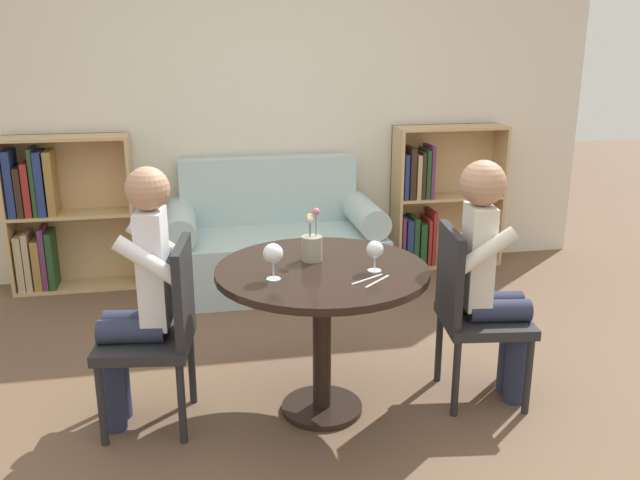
{
  "coord_description": "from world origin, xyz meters",
  "views": [
    {
      "loc": [
        -0.59,
        -2.93,
        1.79
      ],
      "look_at": [
        0.0,
        0.05,
        0.87
      ],
      "focal_mm": 38.0,
      "sensor_mm": 36.0,
      "label": 1
    }
  ],
  "objects_px": {
    "wine_glass_left": "(273,255)",
    "chair_right": "(471,307)",
    "chair_left": "(160,327)",
    "flower_vase": "(312,245)",
    "person_left": "(138,294)",
    "bookshelf_left": "(54,215)",
    "person_right": "(491,273)",
    "bookshelf_right": "(433,201)",
    "couch": "(274,245)",
    "wine_glass_right": "(375,250)"
  },
  "relations": [
    {
      "from": "bookshelf_left",
      "to": "flower_vase",
      "type": "relative_size",
      "value": 4.34
    },
    {
      "from": "bookshelf_left",
      "to": "person_right",
      "type": "xyz_separation_m",
      "value": [
        2.4,
        -2.1,
        0.12
      ]
    },
    {
      "from": "wine_glass_right",
      "to": "chair_right",
      "type": "bearing_deg",
      "value": 9.1
    },
    {
      "from": "person_left",
      "to": "chair_right",
      "type": "bearing_deg",
      "value": 95.48
    },
    {
      "from": "couch",
      "to": "person_left",
      "type": "distance_m",
      "value": 1.97
    },
    {
      "from": "bookshelf_left",
      "to": "person_right",
      "type": "distance_m",
      "value": 3.19
    },
    {
      "from": "person_right",
      "to": "flower_vase",
      "type": "distance_m",
      "value": 0.89
    },
    {
      "from": "bookshelf_left",
      "to": "person_left",
      "type": "bearing_deg",
      "value": -70.48
    },
    {
      "from": "flower_vase",
      "to": "person_left",
      "type": "bearing_deg",
      "value": -176.18
    },
    {
      "from": "couch",
      "to": "bookshelf_left",
      "type": "xyz_separation_m",
      "value": [
        -1.56,
        0.27,
        0.24
      ]
    },
    {
      "from": "person_right",
      "to": "wine_glass_right",
      "type": "distance_m",
      "value": 0.64
    },
    {
      "from": "bookshelf_left",
      "to": "flower_vase",
      "type": "distance_m",
      "value": 2.5
    },
    {
      "from": "wine_glass_left",
      "to": "chair_left",
      "type": "bearing_deg",
      "value": 163.16
    },
    {
      "from": "chair_left",
      "to": "person_right",
      "type": "relative_size",
      "value": 0.73
    },
    {
      "from": "chair_left",
      "to": "flower_vase",
      "type": "bearing_deg",
      "value": 103.91
    },
    {
      "from": "wine_glass_left",
      "to": "flower_vase",
      "type": "xyz_separation_m",
      "value": [
        0.22,
        0.23,
        -0.04
      ]
    },
    {
      "from": "person_left",
      "to": "bookshelf_right",
      "type": "bearing_deg",
      "value": 140.99
    },
    {
      "from": "person_right",
      "to": "couch",
      "type": "bearing_deg",
      "value": 32.15
    },
    {
      "from": "couch",
      "to": "wine_glass_right",
      "type": "distance_m",
      "value": 1.99
    },
    {
      "from": "person_left",
      "to": "bookshelf_left",
      "type": "bearing_deg",
      "value": -152.48
    },
    {
      "from": "bookshelf_left",
      "to": "wine_glass_right",
      "type": "height_order",
      "value": "bookshelf_left"
    },
    {
      "from": "wine_glass_right",
      "to": "wine_glass_left",
      "type": "bearing_deg",
      "value": -177.43
    },
    {
      "from": "couch",
      "to": "chair_left",
      "type": "bearing_deg",
      "value": -113.15
    },
    {
      "from": "person_right",
      "to": "bookshelf_right",
      "type": "bearing_deg",
      "value": -5.26
    },
    {
      "from": "chair_left",
      "to": "flower_vase",
      "type": "height_order",
      "value": "flower_vase"
    },
    {
      "from": "chair_right",
      "to": "wine_glass_right",
      "type": "relative_size",
      "value": 6.24
    },
    {
      "from": "chair_left",
      "to": "person_right",
      "type": "bearing_deg",
      "value": 95.54
    },
    {
      "from": "wine_glass_left",
      "to": "wine_glass_right",
      "type": "height_order",
      "value": "wine_glass_left"
    },
    {
      "from": "chair_right",
      "to": "flower_vase",
      "type": "relative_size",
      "value": 3.49
    },
    {
      "from": "person_right",
      "to": "wine_glass_right",
      "type": "height_order",
      "value": "person_right"
    },
    {
      "from": "chair_left",
      "to": "wine_glass_left",
      "type": "xyz_separation_m",
      "value": [
        0.51,
        -0.16,
        0.37
      ]
    },
    {
      "from": "couch",
      "to": "chair_right",
      "type": "distance_m",
      "value": 1.98
    },
    {
      "from": "bookshelf_right",
      "to": "wine_glass_right",
      "type": "height_order",
      "value": "bookshelf_right"
    },
    {
      "from": "bookshelf_left",
      "to": "chair_right",
      "type": "relative_size",
      "value": 1.25
    },
    {
      "from": "chair_left",
      "to": "flower_vase",
      "type": "xyz_separation_m",
      "value": [
        0.73,
        0.08,
        0.33
      ]
    },
    {
      "from": "chair_left",
      "to": "person_left",
      "type": "xyz_separation_m",
      "value": [
        -0.09,
        0.02,
        0.16
      ]
    },
    {
      "from": "bookshelf_left",
      "to": "person_right",
      "type": "height_order",
      "value": "person_right"
    },
    {
      "from": "person_left",
      "to": "wine_glass_left",
      "type": "bearing_deg",
      "value": 81.67
    },
    {
      "from": "bookshelf_left",
      "to": "chair_left",
      "type": "distance_m",
      "value": 2.19
    },
    {
      "from": "couch",
      "to": "bookshelf_left",
      "type": "height_order",
      "value": "bookshelf_left"
    },
    {
      "from": "bookshelf_left",
      "to": "person_left",
      "type": "relative_size",
      "value": 0.9
    },
    {
      "from": "couch",
      "to": "wine_glass_right",
      "type": "bearing_deg",
      "value": -83.17
    },
    {
      "from": "bookshelf_right",
      "to": "wine_glass_left",
      "type": "bearing_deg",
      "value": -125.48
    },
    {
      "from": "bookshelf_left",
      "to": "wine_glass_right",
      "type": "bearing_deg",
      "value": -50.53
    },
    {
      "from": "wine_glass_left",
      "to": "chair_right",
      "type": "bearing_deg",
      "value": 6.04
    },
    {
      "from": "bookshelf_right",
      "to": "chair_right",
      "type": "relative_size",
      "value": 1.25
    },
    {
      "from": "person_left",
      "to": "flower_vase",
      "type": "distance_m",
      "value": 0.84
    },
    {
      "from": "wine_glass_left",
      "to": "flower_vase",
      "type": "relative_size",
      "value": 0.64
    },
    {
      "from": "chair_left",
      "to": "person_left",
      "type": "relative_size",
      "value": 0.72
    },
    {
      "from": "person_left",
      "to": "person_right",
      "type": "relative_size",
      "value": 1.01
    }
  ]
}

